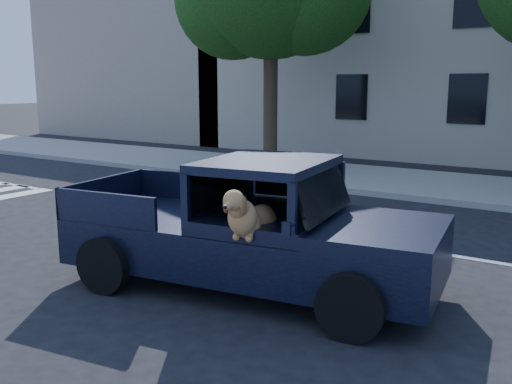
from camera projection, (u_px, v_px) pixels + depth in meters
ground at (153, 278)px, 8.11m from camera, size 120.00×120.00×0.00m
far_sidewalk at (386, 181)px, 15.65m from camera, size 60.00×4.00×0.15m
lane_stripes at (376, 243)px, 9.83m from camera, size 21.60×0.14×0.01m
building_left at (159, 56)px, 28.97m from camera, size 12.00×6.00×8.00m
pickup_truck at (244, 245)px, 7.63m from camera, size 5.16×2.75×1.77m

